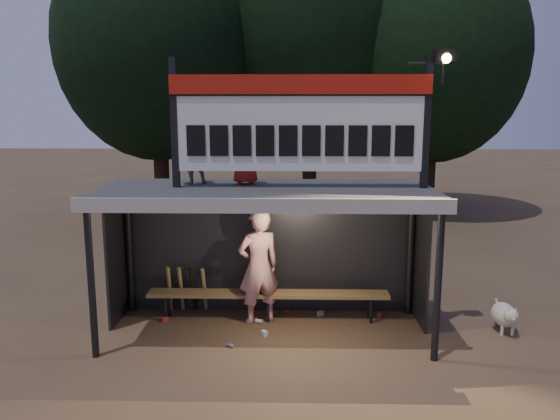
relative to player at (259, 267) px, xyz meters
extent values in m
plane|color=#4E3927|center=(0.15, -0.44, -0.95)|extent=(80.00, 80.00, 0.00)
imported|color=white|center=(0.00, 0.00, 0.00)|extent=(0.82, 0.69, 1.90)
imported|color=gray|center=(-1.04, -0.05, 1.87)|extent=(0.61, 0.58, 1.00)
imported|color=#A81E19|center=(-0.18, -0.11, 1.87)|extent=(0.50, 0.34, 1.01)
cube|color=#38383A|center=(0.15, -0.44, 1.31)|extent=(5.00, 2.00, 0.12)
cube|color=beige|center=(0.15, -1.46, 1.27)|extent=(5.10, 0.06, 0.20)
cylinder|color=black|center=(-2.25, -1.34, 0.15)|extent=(0.10, 0.10, 2.20)
cylinder|color=black|center=(2.55, -1.34, 0.15)|extent=(0.10, 0.10, 2.20)
cylinder|color=black|center=(-2.25, 0.46, 0.15)|extent=(0.10, 0.10, 2.20)
cylinder|color=black|center=(2.55, 0.46, 0.15)|extent=(0.10, 0.10, 2.20)
cube|color=black|center=(0.15, 0.56, 0.15)|extent=(5.00, 0.04, 2.20)
cube|color=black|center=(-2.35, 0.06, 0.15)|extent=(0.04, 1.00, 2.20)
cube|color=black|center=(2.65, 0.06, 0.15)|extent=(0.04, 1.00, 2.20)
cylinder|color=black|center=(0.15, 0.56, 1.20)|extent=(5.00, 0.06, 0.06)
cube|color=black|center=(-1.20, -0.44, 2.32)|extent=(0.10, 0.10, 1.90)
cube|color=black|center=(2.50, -0.44, 2.32)|extent=(0.10, 0.10, 1.90)
cube|color=white|center=(0.65, -0.44, 2.32)|extent=(3.80, 0.08, 1.40)
cube|color=#B61A0D|center=(0.65, -0.49, 2.88)|extent=(3.80, 0.04, 0.28)
cube|color=black|center=(0.65, -0.49, 2.73)|extent=(3.80, 0.02, 0.03)
cube|color=black|center=(-0.88, -0.49, 2.07)|extent=(0.27, 0.03, 0.45)
cube|color=black|center=(-0.54, -0.49, 2.07)|extent=(0.27, 0.03, 0.45)
cube|color=black|center=(-0.20, -0.49, 2.07)|extent=(0.27, 0.03, 0.45)
cube|color=black|center=(0.14, -0.49, 2.07)|extent=(0.27, 0.03, 0.45)
cube|color=black|center=(0.48, -0.49, 2.07)|extent=(0.27, 0.03, 0.45)
cube|color=black|center=(0.82, -0.49, 2.07)|extent=(0.27, 0.03, 0.45)
cube|color=black|center=(1.16, -0.49, 2.07)|extent=(0.27, 0.03, 0.45)
cube|color=black|center=(1.50, -0.49, 2.07)|extent=(0.27, 0.03, 0.45)
cube|color=black|center=(1.84, -0.49, 2.07)|extent=(0.27, 0.03, 0.45)
cube|color=black|center=(2.18, -0.49, 2.07)|extent=(0.27, 0.03, 0.45)
cylinder|color=black|center=(2.45, -0.44, 3.17)|extent=(0.50, 0.04, 0.04)
cylinder|color=black|center=(2.70, -0.44, 3.02)|extent=(0.04, 0.04, 0.30)
cube|color=black|center=(2.70, -0.49, 3.27)|extent=(0.30, 0.22, 0.18)
sphere|color=#FFD88C|center=(2.70, -0.58, 3.23)|extent=(0.14, 0.14, 0.14)
cube|color=olive|center=(0.15, 0.11, -0.50)|extent=(4.00, 0.35, 0.06)
cylinder|color=black|center=(-1.55, -0.01, -0.73)|extent=(0.05, 0.05, 0.45)
cylinder|color=black|center=(-1.55, 0.23, -0.73)|extent=(0.05, 0.05, 0.45)
cylinder|color=black|center=(0.15, -0.01, -0.73)|extent=(0.05, 0.05, 0.45)
cylinder|color=black|center=(0.15, 0.23, -0.73)|extent=(0.05, 0.05, 0.45)
cylinder|color=black|center=(1.85, -0.01, -0.73)|extent=(0.05, 0.05, 0.45)
cylinder|color=black|center=(1.85, 0.23, -0.73)|extent=(0.05, 0.05, 0.45)
cylinder|color=black|center=(-3.85, 9.56, 0.92)|extent=(0.50, 0.50, 3.74)
ellipsoid|color=black|center=(-3.85, 9.56, 4.57)|extent=(6.46, 6.46, 7.48)
cylinder|color=black|center=(1.15, 11.06, 1.14)|extent=(0.50, 0.50, 4.18)
ellipsoid|color=black|center=(1.15, 11.06, 5.22)|extent=(7.22, 7.22, 8.36)
cylinder|color=black|center=(5.15, 10.06, 0.81)|extent=(0.50, 0.50, 3.52)
ellipsoid|color=black|center=(5.15, 10.06, 4.25)|extent=(6.08, 6.08, 7.04)
ellipsoid|color=beige|center=(3.91, -0.26, -0.68)|extent=(0.36, 0.58, 0.36)
sphere|color=silver|center=(3.91, -0.54, -0.59)|extent=(0.22, 0.22, 0.22)
cone|color=beige|center=(3.91, -0.64, -0.61)|extent=(0.10, 0.10, 0.10)
cone|color=beige|center=(3.86, -0.56, -0.49)|extent=(0.06, 0.06, 0.07)
cone|color=beige|center=(3.96, -0.56, -0.49)|extent=(0.06, 0.06, 0.07)
cylinder|color=beige|center=(3.83, -0.44, -0.86)|extent=(0.05, 0.05, 0.18)
cylinder|color=beige|center=(3.99, -0.44, -0.86)|extent=(0.05, 0.05, 0.18)
cylinder|color=silver|center=(3.83, -0.08, -0.86)|extent=(0.05, 0.05, 0.18)
cylinder|color=beige|center=(3.99, -0.08, -0.86)|extent=(0.05, 0.05, 0.18)
cylinder|color=beige|center=(3.91, 0.04, -0.61)|extent=(0.04, 0.16, 0.14)
cylinder|color=olive|center=(-1.56, 0.38, -0.52)|extent=(0.08, 0.27, 0.84)
cylinder|color=olive|center=(-1.36, 0.38, -0.52)|extent=(0.07, 0.30, 0.83)
cylinder|color=black|center=(-1.16, 0.38, -0.52)|extent=(0.09, 0.33, 0.83)
cylinder|color=#997047|center=(-0.96, 0.38, -0.52)|extent=(0.06, 0.35, 0.82)
cube|color=#A72D1C|center=(2.04, 0.27, -0.91)|extent=(0.10, 0.12, 0.08)
cylinder|color=#B1B1B6|center=(-0.36, -0.98, -0.92)|extent=(0.13, 0.13, 0.07)
cube|color=silver|center=(0.12, -0.56, -0.91)|extent=(0.12, 0.12, 0.08)
cylinder|color=#A41D1C|center=(0.47, 0.37, -0.92)|extent=(0.14, 0.12, 0.07)
cube|color=#A3A3A8|center=(1.03, 0.31, -0.91)|extent=(0.12, 0.12, 0.08)
cylinder|color=beige|center=(0.01, -0.05, -0.92)|extent=(0.14, 0.10, 0.07)
cube|color=red|center=(-1.56, -0.02, -0.91)|extent=(0.12, 0.11, 0.08)
camera|label=1|loc=(0.55, -8.54, 2.53)|focal=35.00mm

